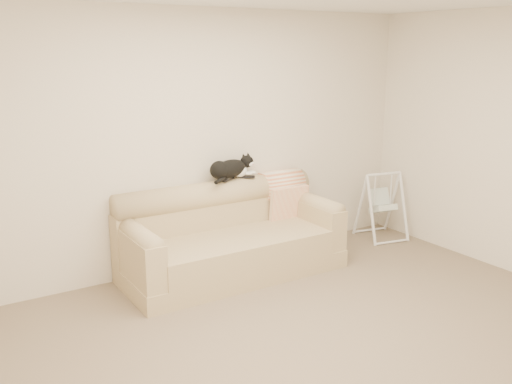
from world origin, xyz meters
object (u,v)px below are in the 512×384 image
at_px(remote_b, 247,177).
at_px(tuxedo_cat, 231,169).
at_px(baby_swing, 382,205).
at_px(remote_a, 228,179).
at_px(sofa, 229,239).

distance_m(remote_b, tuxedo_cat, 0.21).
bearing_deg(baby_swing, remote_a, 173.14).
xyz_separation_m(sofa, tuxedo_cat, (0.15, 0.23, 0.66)).
relative_size(remote_a, baby_swing, 0.22).
bearing_deg(baby_swing, remote_b, 172.42).
bearing_deg(remote_b, tuxedo_cat, 176.52).
bearing_deg(baby_swing, sofa, 179.76).
height_order(sofa, remote_a, remote_a).
bearing_deg(sofa, remote_b, 33.18).
bearing_deg(sofa, tuxedo_cat, 56.48).
height_order(remote_a, baby_swing, remote_a).
height_order(sofa, remote_b, remote_b).
xyz_separation_m(remote_b, baby_swing, (1.74, -0.23, -0.51)).
height_order(remote_b, tuxedo_cat, tuxedo_cat).
xyz_separation_m(tuxedo_cat, baby_swing, (1.92, -0.24, -0.62)).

